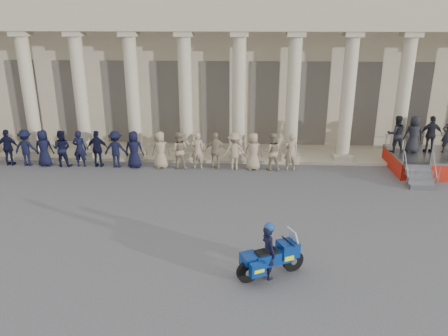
% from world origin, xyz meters
% --- Properties ---
extents(ground, '(90.00, 90.00, 0.00)m').
position_xyz_m(ground, '(0.00, 0.00, 0.00)').
color(ground, '#49494C').
rests_on(ground, ground).
extents(building, '(40.00, 12.50, 9.00)m').
position_xyz_m(building, '(-0.00, 14.74, 4.52)').
color(building, tan).
rests_on(building, ground).
extents(officer_rank, '(18.97, 0.68, 1.79)m').
position_xyz_m(officer_rank, '(-5.49, 6.71, 0.90)').
color(officer_rank, black).
rests_on(officer_rank, ground).
extents(reviewing_stand, '(4.85, 4.07, 2.60)m').
position_xyz_m(reviewing_stand, '(10.72, 7.00, 1.45)').
color(reviewing_stand, gray).
rests_on(reviewing_stand, ground).
extents(motorcycle, '(1.92, 1.30, 1.34)m').
position_xyz_m(motorcycle, '(2.47, -2.37, 0.58)').
color(motorcycle, black).
rests_on(motorcycle, ground).
extents(rider, '(0.60, 0.69, 1.68)m').
position_xyz_m(rider, '(2.37, -2.42, 0.84)').
color(rider, black).
rests_on(rider, ground).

